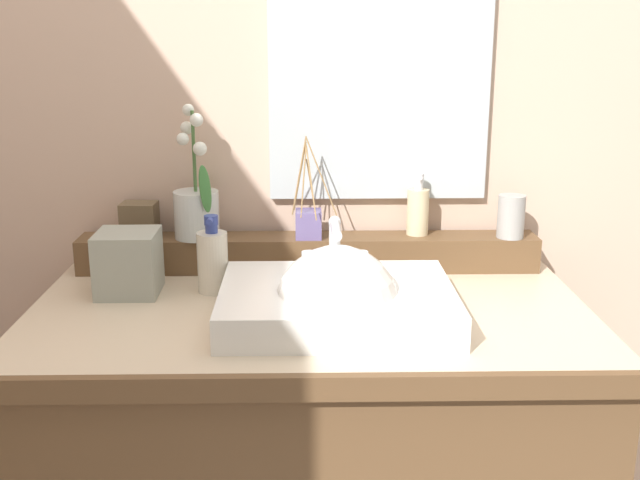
% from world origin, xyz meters
% --- Properties ---
extents(wall_back, '(3.07, 0.20, 2.50)m').
position_xyz_m(wall_back, '(0.00, 0.44, 1.25)').
color(wall_back, beige).
rests_on(wall_back, ground).
extents(back_ledge, '(1.09, 0.10, 0.08)m').
position_xyz_m(back_ledge, '(0.00, 0.27, 0.86)').
color(back_ledge, brown).
rests_on(back_ledge, vanity_cabinet).
extents(sink_basin, '(0.46, 0.35, 0.27)m').
position_xyz_m(sink_basin, '(0.05, -0.07, 0.86)').
color(sink_basin, white).
rests_on(sink_basin, vanity_cabinet).
extents(potted_plant, '(0.11, 0.12, 0.31)m').
position_xyz_m(potted_plant, '(-0.26, 0.26, 0.98)').
color(potted_plant, silver).
rests_on(potted_plant, back_ledge).
extents(soap_dispenser, '(0.05, 0.05, 0.15)m').
position_xyz_m(soap_dispenser, '(0.26, 0.28, 0.96)').
color(soap_dispenser, beige).
rests_on(soap_dispenser, back_ledge).
extents(tumbler_cup, '(0.06, 0.06, 0.10)m').
position_xyz_m(tumbler_cup, '(0.47, 0.25, 0.96)').
color(tumbler_cup, '#9F9E9C').
rests_on(tumbler_cup, back_ledge).
extents(reed_diffuser, '(0.11, 0.11, 0.24)m').
position_xyz_m(reed_diffuser, '(-0.00, 0.26, 0.94)').
color(reed_diffuser, slate).
rests_on(reed_diffuser, back_ledge).
extents(trinket_box, '(0.09, 0.07, 0.08)m').
position_xyz_m(trinket_box, '(-0.40, 0.28, 0.94)').
color(trinket_box, brown).
rests_on(trinket_box, back_ledge).
extents(lotion_bottle, '(0.07, 0.07, 0.17)m').
position_xyz_m(lotion_bottle, '(-0.21, 0.11, 0.89)').
color(lotion_bottle, beige).
rests_on(lotion_bottle, vanity_cabinet).
extents(tissue_box, '(0.13, 0.13, 0.14)m').
position_xyz_m(tissue_box, '(-0.39, 0.10, 0.89)').
color(tissue_box, '#95998C').
rests_on(tissue_box, vanity_cabinet).
extents(mirror, '(0.52, 0.02, 0.59)m').
position_xyz_m(mirror, '(0.17, 0.33, 1.28)').
color(mirror, silver).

